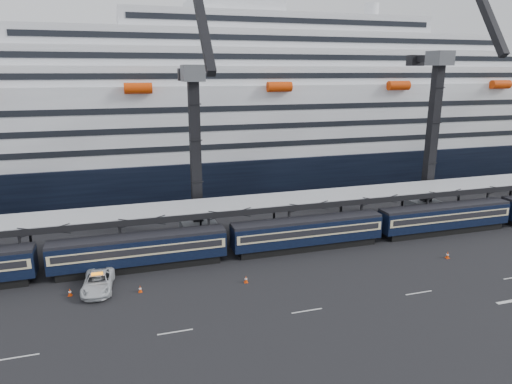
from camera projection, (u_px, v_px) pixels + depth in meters
ground at (412, 274)px, 49.40m from camera, size 260.00×260.00×0.00m
lane_markings at (511, 285)px, 46.86m from camera, size 111.00×4.27×0.02m
train at (332, 229)px, 56.77m from camera, size 133.05×3.00×4.05m
canopy at (352, 195)px, 60.99m from camera, size 130.00×6.25×5.53m
cruise_ship at (269, 118)px, 88.42m from camera, size 214.09×28.84×34.00m
crane_dark_near at (196, 147)px, 57.88m from camera, size 4.50×17.75×35.08m
crane_dark_mid at (435, 127)px, 66.44m from camera, size 4.50×18.24×39.64m
pickup_truck at (98, 282)px, 45.53m from camera, size 3.30×6.31×1.70m
traffic_cone_a at (70, 292)px, 44.49m from camera, size 0.39×0.39×0.77m
traffic_cone_b at (140, 289)px, 45.21m from camera, size 0.37×0.37×0.73m
traffic_cone_c at (246, 279)px, 47.25m from camera, size 0.39×0.39×0.79m
traffic_cone_d at (448, 255)px, 53.42m from camera, size 0.42×0.42×0.85m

